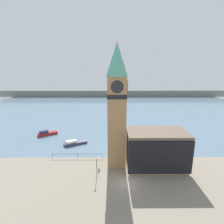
{
  "coord_description": "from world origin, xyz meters",
  "views": [
    {
      "loc": [
        -2.77,
        -28.68,
        20.76
      ],
      "look_at": [
        -2.52,
        5.39,
        12.54
      ],
      "focal_mm": 28.0,
      "sensor_mm": 36.0,
      "label": 1
    }
  ],
  "objects_px": {
    "clock_tower": "(117,104)",
    "mooring_bollard_near": "(99,170)",
    "pier_building": "(156,149)",
    "boat_near": "(75,143)",
    "lamp_post": "(97,164)",
    "boat_far": "(47,133)"
  },
  "relations": [
    {
      "from": "clock_tower",
      "to": "mooring_bollard_near",
      "type": "relative_size",
      "value": 39.1
    },
    {
      "from": "pier_building",
      "to": "boat_near",
      "type": "xyz_separation_m",
      "value": [
        -20.16,
        11.83,
        -3.61
      ]
    },
    {
      "from": "boat_near",
      "to": "mooring_bollard_near",
      "type": "height_order",
      "value": "boat_near"
    },
    {
      "from": "pier_building",
      "to": "clock_tower",
      "type": "bearing_deg",
      "value": 172.58
    },
    {
      "from": "boat_near",
      "to": "mooring_bollard_near",
      "type": "xyz_separation_m",
      "value": [
        7.87,
        -13.8,
        -0.11
      ]
    },
    {
      "from": "clock_tower",
      "to": "lamp_post",
      "type": "height_order",
      "value": "clock_tower"
    },
    {
      "from": "boat_far",
      "to": "mooring_bollard_near",
      "type": "distance_m",
      "value": 28.1
    },
    {
      "from": "pier_building",
      "to": "lamp_post",
      "type": "xyz_separation_m",
      "value": [
        -12.57,
        -3.94,
        -1.18
      ]
    },
    {
      "from": "boat_near",
      "to": "boat_far",
      "type": "distance_m",
      "value": 12.91
    },
    {
      "from": "clock_tower",
      "to": "pier_building",
      "type": "relative_size",
      "value": 2.04
    },
    {
      "from": "pier_building",
      "to": "mooring_bollard_near",
      "type": "bearing_deg",
      "value": -170.92
    },
    {
      "from": "pier_building",
      "to": "boat_near",
      "type": "distance_m",
      "value": 23.65
    },
    {
      "from": "clock_tower",
      "to": "lamp_post",
      "type": "distance_m",
      "value": 12.75
    },
    {
      "from": "pier_building",
      "to": "boat_far",
      "type": "bearing_deg",
      "value": 147.96
    },
    {
      "from": "pier_building",
      "to": "mooring_bollard_near",
      "type": "distance_m",
      "value": 12.99
    },
    {
      "from": "boat_near",
      "to": "mooring_bollard_near",
      "type": "distance_m",
      "value": 15.89
    },
    {
      "from": "boat_far",
      "to": "mooring_bollard_near",
      "type": "relative_size",
      "value": 9.17
    },
    {
      "from": "boat_far",
      "to": "boat_near",
      "type": "bearing_deg",
      "value": -64.37
    },
    {
      "from": "pier_building",
      "to": "mooring_bollard_near",
      "type": "height_order",
      "value": "pier_building"
    },
    {
      "from": "clock_tower",
      "to": "pier_building",
      "type": "xyz_separation_m",
      "value": [
        8.52,
        -1.11,
        -9.8
      ]
    },
    {
      "from": "clock_tower",
      "to": "boat_far",
      "type": "xyz_separation_m",
      "value": [
        -22.21,
        18.12,
        -13.24
      ]
    },
    {
      "from": "boat_far",
      "to": "mooring_bollard_near",
      "type": "bearing_deg",
      "value": -78.37
    }
  ]
}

